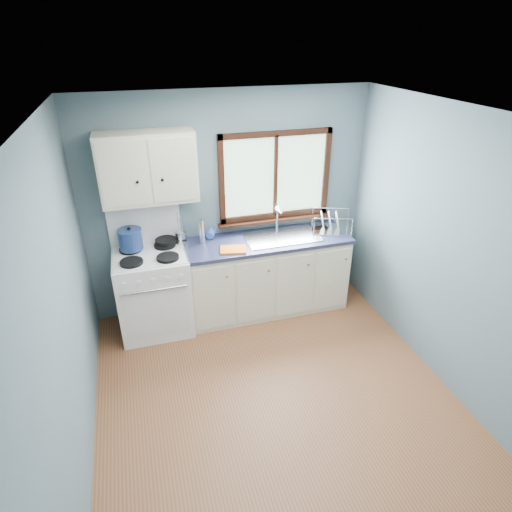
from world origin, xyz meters
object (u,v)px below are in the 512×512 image
object	(u,v)px
stockpot	(130,239)
thermos	(202,231)
dish_rack	(330,225)
sink	(282,242)
gas_range	(154,289)
utensil_crock	(181,238)
base_cabinets	(267,278)
skillet	(166,241)

from	to	relation	value
stockpot	thermos	world-z (taller)	stockpot
thermos	dish_rack	bearing A→B (deg)	-3.23
stockpot	dish_rack	world-z (taller)	stockpot
sink	stockpot	xyz separation A→B (m)	(-1.65, 0.11, 0.21)
stockpot	thermos	size ratio (longest dim) A/B	1.18
gas_range	dish_rack	bearing A→B (deg)	1.10
utensil_crock	dish_rack	size ratio (longest dim) A/B	0.69
gas_range	utensil_crock	world-z (taller)	gas_range
base_cabinets	skillet	size ratio (longest dim) A/B	5.18
skillet	stockpot	size ratio (longest dim) A/B	1.08
sink	stockpot	distance (m)	1.67
thermos	dish_rack	xyz separation A→B (m)	(1.50, -0.08, -0.08)
utensil_crock	sink	bearing A→B (deg)	-7.52
base_cabinets	dish_rack	size ratio (longest dim) A/B	3.44
skillet	utensil_crock	xyz separation A→B (m)	(0.16, 0.01, 0.01)
gas_range	skillet	xyz separation A→B (m)	(0.20, 0.16, 0.49)
stockpot	dish_rack	bearing A→B (deg)	-2.16
gas_range	base_cabinets	xyz separation A→B (m)	(1.31, 0.02, -0.08)
thermos	gas_range	bearing A→B (deg)	-167.95
utensil_crock	thermos	xyz separation A→B (m)	(0.22, -0.04, 0.06)
sink	stockpot	size ratio (longest dim) A/B	2.55
base_cabinets	skillet	xyz separation A→B (m)	(-1.11, 0.14, 0.57)
dish_rack	thermos	bearing A→B (deg)	-163.43
sink	utensil_crock	size ratio (longest dim) A/B	2.26
base_cabinets	dish_rack	xyz separation A→B (m)	(0.79, 0.02, 0.57)
utensil_crock	base_cabinets	bearing A→B (deg)	-8.92
stockpot	utensil_crock	distance (m)	0.54
utensil_crock	stockpot	bearing A→B (deg)	-175.57
stockpot	thermos	xyz separation A→B (m)	(0.75, -0.00, -0.01)
base_cabinets	stockpot	distance (m)	1.61
base_cabinets	stockpot	bearing A→B (deg)	175.85
base_cabinets	skillet	world-z (taller)	skillet
gas_range	sink	bearing A→B (deg)	0.71
gas_range	base_cabinets	size ratio (longest dim) A/B	0.74
base_cabinets	stockpot	xyz separation A→B (m)	(-1.47, 0.11, 0.66)
gas_range	stockpot	size ratio (longest dim) A/B	4.13
base_cabinets	thermos	bearing A→B (deg)	171.57
stockpot	dish_rack	distance (m)	2.26
skillet	thermos	bearing A→B (deg)	8.49
gas_range	sink	xyz separation A→B (m)	(1.49, 0.02, 0.37)
gas_range	utensil_crock	xyz separation A→B (m)	(0.36, 0.17, 0.50)
sink	skillet	bearing A→B (deg)	173.82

